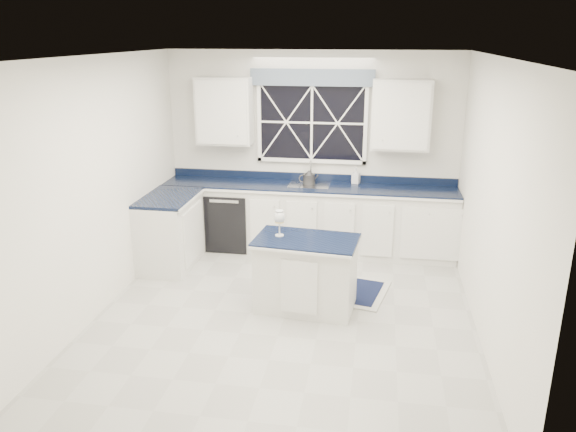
% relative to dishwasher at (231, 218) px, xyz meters
% --- Properties ---
extents(ground, '(4.50, 4.50, 0.00)m').
position_rel_dishwasher_xyz_m(ground, '(1.10, -1.95, -0.41)').
color(ground, '#A2A29E').
rests_on(ground, ground).
extents(back_wall, '(4.00, 0.10, 2.70)m').
position_rel_dishwasher_xyz_m(back_wall, '(1.10, 0.30, 0.94)').
color(back_wall, silver).
rests_on(back_wall, ground).
extents(base_cabinets, '(3.99, 1.60, 0.90)m').
position_rel_dishwasher_xyz_m(base_cabinets, '(0.77, -0.17, 0.04)').
color(base_cabinets, silver).
rests_on(base_cabinets, ground).
extents(countertop, '(3.98, 0.64, 0.04)m').
position_rel_dishwasher_xyz_m(countertop, '(1.10, 0.00, 0.51)').
color(countertop, black).
rests_on(countertop, base_cabinets).
extents(dishwasher, '(0.60, 0.58, 0.82)m').
position_rel_dishwasher_xyz_m(dishwasher, '(0.00, 0.00, 0.00)').
color(dishwasher, black).
rests_on(dishwasher, ground).
extents(window, '(1.65, 0.09, 1.26)m').
position_rel_dishwasher_xyz_m(window, '(1.10, 0.25, 1.42)').
color(window, black).
rests_on(window, ground).
extents(upper_cabinets, '(3.10, 0.34, 0.90)m').
position_rel_dishwasher_xyz_m(upper_cabinets, '(1.10, 0.13, 1.49)').
color(upper_cabinets, silver).
rests_on(upper_cabinets, ground).
extents(faucet, '(0.05, 0.20, 0.30)m').
position_rel_dishwasher_xyz_m(faucet, '(1.10, 0.19, 0.69)').
color(faucet, '#B4B4B7').
rests_on(faucet, countertop).
extents(island, '(1.15, 0.76, 0.81)m').
position_rel_dishwasher_xyz_m(island, '(1.30, -1.72, -0.00)').
color(island, silver).
rests_on(island, ground).
extents(rug, '(1.52, 1.11, 0.02)m').
position_rel_dishwasher_xyz_m(rug, '(1.49, -1.17, -0.40)').
color(rug, '#ADADA8').
rests_on(rug, ground).
extents(kettle, '(0.27, 0.20, 0.19)m').
position_rel_dishwasher_xyz_m(kettle, '(1.09, 0.09, 0.62)').
color(kettle, '#2D2D30').
rests_on(kettle, countertop).
extents(wine_glass, '(0.12, 0.12, 0.29)m').
position_rel_dishwasher_xyz_m(wine_glass, '(1.00, -1.67, 0.60)').
color(wine_glass, silver).
rests_on(wine_glass, island).
extents(soap_bottle, '(0.12, 0.12, 0.22)m').
position_rel_dishwasher_xyz_m(soap_bottle, '(1.72, 0.22, 0.64)').
color(soap_bottle, silver).
rests_on(soap_bottle, countertop).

